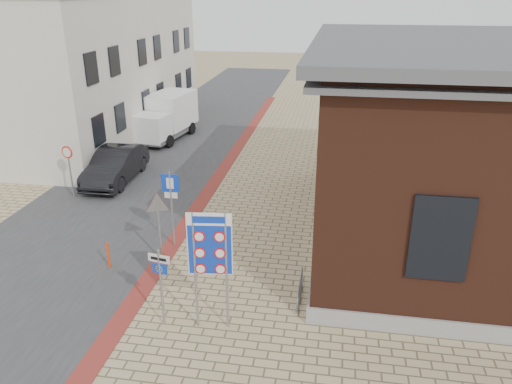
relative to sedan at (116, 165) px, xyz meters
The scene contains 16 objects.
ground 12.04m from the sedan, 57.25° to the right, with size 120.00×120.00×0.00m, color tan.
road_strip 5.05m from the sedan, 78.46° to the left, with size 7.00×60.00×0.02m, color #38383A.
curb_strip 4.56m from the sedan, ahead, with size 0.60×40.00×0.02m, color maroon.
brick_building 16.03m from the sedan, 11.34° to the right, with size 13.00×13.00×6.80m.
townhouse_near 5.95m from the sedan, 157.12° to the left, with size 7.40×6.40×8.30m.
townhouse_mid 9.85m from the sedan, 119.65° to the left, with size 7.40×6.40×9.10m.
townhouse_far 15.00m from the sedan, 107.92° to the left, with size 7.40×6.40×8.30m.
bike_rack 12.10m from the sedan, 40.82° to the right, with size 0.08×1.80×0.60m.
sedan is the anchor object (origin of this frame).
box_truck 7.11m from the sedan, 89.82° to the left, with size 2.68×5.17×2.58m.
border_sign 12.04m from the sedan, 54.08° to the right, with size 1.12×0.19×3.30m.
essen_sign 11.36m from the sedan, 59.83° to the right, with size 0.60×0.15×2.24m.
parking_sign 7.34m from the sedan, 50.59° to the right, with size 0.60×0.07×2.73m.
yield_sign 8.06m from the sedan, 55.73° to the right, with size 0.80×0.36×2.36m.
speed_sign 2.47m from the sedan, 115.62° to the right, with size 0.53×0.14×2.28m.
bollard 7.90m from the sedan, 67.67° to the right, with size 0.08×0.08×0.89m, color #F43F0C.
Camera 1 is at (3.43, -10.10, 8.33)m, focal length 35.00 mm.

